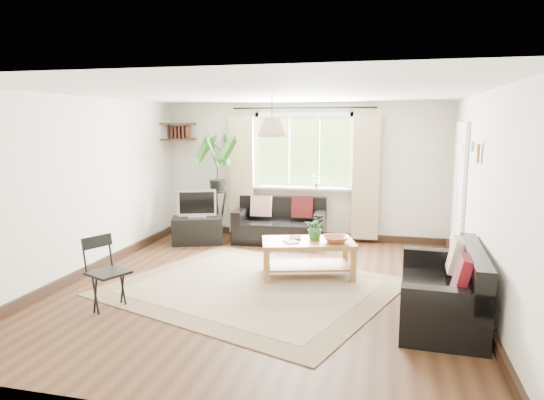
% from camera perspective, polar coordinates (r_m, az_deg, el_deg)
% --- Properties ---
extents(floor, '(5.50, 5.50, 0.00)m').
position_cam_1_polar(floor, '(6.21, -0.88, -10.18)').
color(floor, '#321B10').
rests_on(floor, ground).
extents(ceiling, '(5.50, 5.50, 0.00)m').
position_cam_1_polar(ceiling, '(5.87, -0.94, 12.50)').
color(ceiling, white).
rests_on(ceiling, floor).
extents(wall_back, '(5.00, 0.02, 2.40)m').
position_cam_1_polar(wall_back, '(8.59, 3.70, 3.40)').
color(wall_back, silver).
rests_on(wall_back, floor).
extents(wall_front, '(5.00, 0.02, 2.40)m').
position_cam_1_polar(wall_front, '(3.38, -12.73, -5.70)').
color(wall_front, silver).
rests_on(wall_front, floor).
extents(wall_left, '(0.02, 5.50, 2.40)m').
position_cam_1_polar(wall_left, '(6.98, -21.21, 1.48)').
color(wall_left, silver).
rests_on(wall_left, floor).
extents(wall_right, '(0.02, 5.50, 2.40)m').
position_cam_1_polar(wall_right, '(5.83, 23.62, -0.06)').
color(wall_right, silver).
rests_on(wall_right, floor).
extents(rug, '(3.97, 3.69, 0.02)m').
position_cam_1_polar(rug, '(6.19, -2.26, -10.17)').
color(rug, '#C0B095').
rests_on(rug, floor).
extents(window, '(2.50, 0.16, 2.16)m').
position_cam_1_polar(window, '(8.53, 3.67, 5.71)').
color(window, white).
rests_on(window, wall_back).
extents(door, '(0.06, 0.96, 2.06)m').
position_cam_1_polar(door, '(7.52, 21.11, 0.45)').
color(door, silver).
rests_on(door, wall_right).
extents(corner_shelf, '(0.50, 0.50, 0.34)m').
position_cam_1_polar(corner_shelf, '(8.98, -10.96, 7.91)').
color(corner_shelf, black).
rests_on(corner_shelf, wall_back).
extents(pendant_lamp, '(0.36, 0.36, 0.54)m').
position_cam_1_polar(pendant_lamp, '(6.25, 0.00, 9.09)').
color(pendant_lamp, beige).
rests_on(pendant_lamp, ceiling).
extents(wall_sconce, '(0.12, 0.12, 0.28)m').
position_cam_1_polar(wall_sconce, '(6.06, 22.81, 5.45)').
color(wall_sconce, beige).
rests_on(wall_sconce, wall_right).
extents(sofa_back, '(1.58, 0.84, 0.73)m').
position_cam_1_polar(sofa_back, '(8.35, 0.94, -2.56)').
color(sofa_back, black).
rests_on(sofa_back, floor).
extents(sofa_right, '(1.61, 0.86, 0.74)m').
position_cam_1_polar(sofa_right, '(5.42, 19.26, -9.49)').
color(sofa_right, black).
rests_on(sofa_right, floor).
extents(coffee_table, '(1.35, 0.97, 0.50)m').
position_cam_1_polar(coffee_table, '(6.56, 4.24, -6.89)').
color(coffee_table, brown).
rests_on(coffee_table, floor).
extents(table_plant, '(0.30, 0.26, 0.33)m').
position_cam_1_polar(table_plant, '(6.52, 5.19, -3.26)').
color(table_plant, '#265B24').
rests_on(table_plant, coffee_table).
extents(bowl, '(0.41, 0.41, 0.08)m').
position_cam_1_polar(bowl, '(6.43, 7.51, -4.60)').
color(bowl, '#995734').
rests_on(bowl, coffee_table).
extents(book_a, '(0.25, 0.26, 0.02)m').
position_cam_1_polar(book_a, '(6.36, 1.60, -4.98)').
color(book_a, silver).
rests_on(book_a, coffee_table).
extents(book_b, '(0.19, 0.24, 0.02)m').
position_cam_1_polar(book_b, '(6.60, 2.04, -4.45)').
color(book_b, '#502F20').
rests_on(book_b, coffee_table).
extents(tv_stand, '(0.95, 0.73, 0.45)m').
position_cam_1_polar(tv_stand, '(8.41, -8.75, -3.54)').
color(tv_stand, black).
rests_on(tv_stand, floor).
extents(tv, '(0.68, 0.42, 0.50)m').
position_cam_1_polar(tv, '(8.32, -8.82, -0.34)').
color(tv, '#A5A5AA').
rests_on(tv, tv_stand).
extents(palm_stand, '(0.75, 0.75, 1.86)m').
position_cam_1_polar(palm_stand, '(8.60, -6.41, 1.53)').
color(palm_stand, black).
rests_on(palm_stand, floor).
extents(folding_chair, '(0.55, 0.55, 0.81)m').
position_cam_1_polar(folding_chair, '(5.68, -18.69, -8.25)').
color(folding_chair, black).
rests_on(folding_chair, floor).
extents(sill_plant, '(0.14, 0.10, 0.27)m').
position_cam_1_polar(sill_plant, '(8.45, 5.22, 2.36)').
color(sill_plant, '#2D6023').
rests_on(sill_plant, window).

